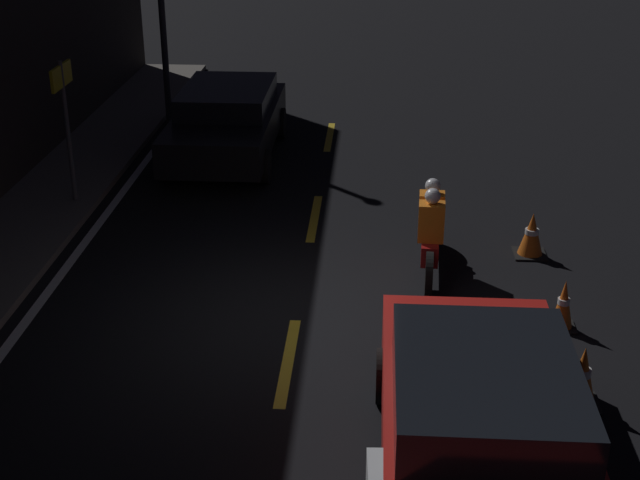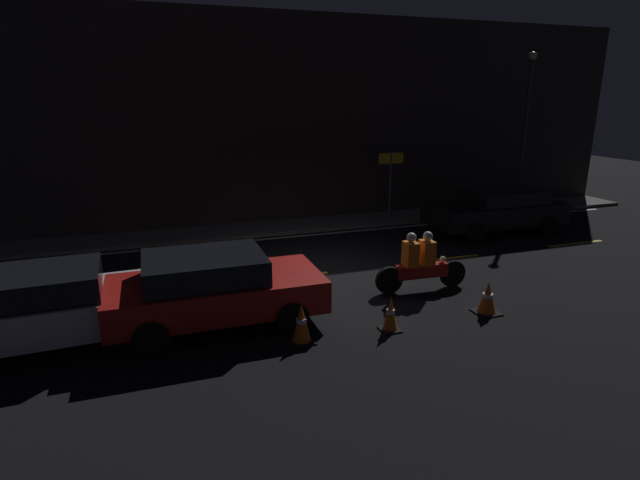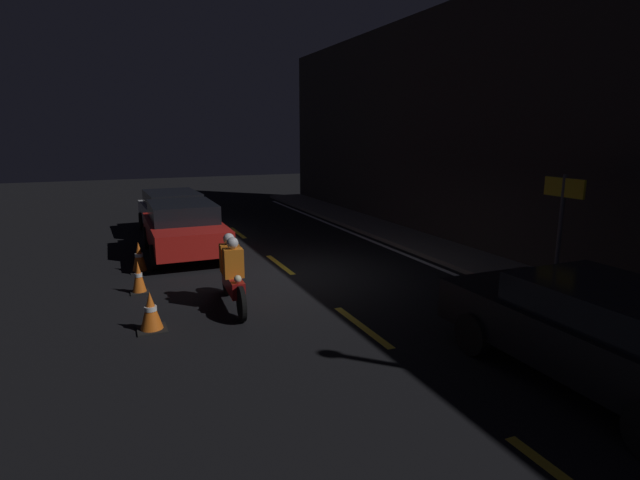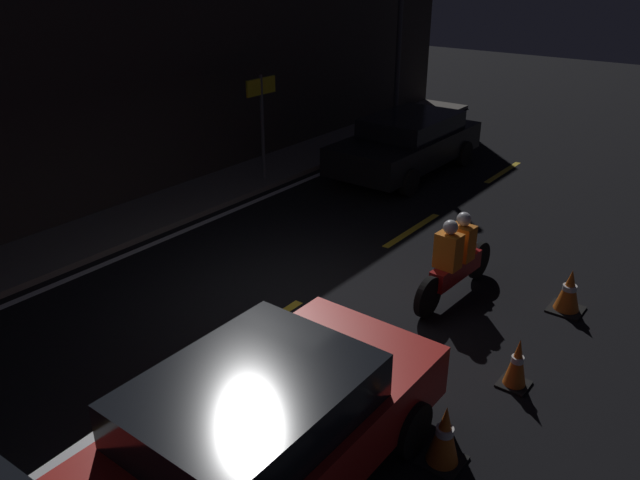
# 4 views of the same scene
# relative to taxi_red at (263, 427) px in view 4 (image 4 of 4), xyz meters

# --- Properties ---
(ground_plane) EXTENTS (56.00, 56.00, 0.00)m
(ground_plane) POSITION_rel_taxi_red_xyz_m (3.05, 2.05, -0.76)
(ground_plane) COLOR black
(raised_curb) EXTENTS (28.00, 1.69, 0.11)m
(raised_curb) POSITION_rel_taxi_red_xyz_m (3.05, 6.66, -0.70)
(raised_curb) COLOR #605B56
(raised_curb) RESTS_ON ground
(building_front) EXTENTS (28.00, 0.30, 6.95)m
(building_front) POSITION_rel_taxi_red_xyz_m (3.05, 7.66, 2.72)
(building_front) COLOR #2D2826
(building_front) RESTS_ON ground
(lane_dash_c) EXTENTS (2.00, 0.14, 0.01)m
(lane_dash_c) POSITION_rel_taxi_red_xyz_m (2.05, 2.05, -0.75)
(lane_dash_c) COLOR gold
(lane_dash_c) RESTS_ON ground
(lane_dash_d) EXTENTS (2.00, 0.14, 0.01)m
(lane_dash_d) POSITION_rel_taxi_red_xyz_m (6.55, 2.05, -0.75)
(lane_dash_d) COLOR gold
(lane_dash_d) RESTS_ON ground
(lane_dash_e) EXTENTS (2.00, 0.14, 0.01)m
(lane_dash_e) POSITION_rel_taxi_red_xyz_m (11.05, 2.05, -0.75)
(lane_dash_e) COLOR gold
(lane_dash_e) RESTS_ON ground
(lane_solid_kerb) EXTENTS (25.20, 0.14, 0.01)m
(lane_solid_kerb) POSITION_rel_taxi_red_xyz_m (3.05, 5.57, -0.75)
(lane_solid_kerb) COLOR silver
(lane_solid_kerb) RESTS_ON ground
(taxi_red) EXTENTS (4.04, 2.02, 1.41)m
(taxi_red) POSITION_rel_taxi_red_xyz_m (0.00, 0.00, 0.00)
(taxi_red) COLOR red
(taxi_red) RESTS_ON ground
(van_black) EXTENTS (4.45, 2.01, 1.39)m
(van_black) POSITION_rel_taxi_red_xyz_m (9.61, 3.99, 0.00)
(van_black) COLOR black
(van_black) RESTS_ON ground
(motorcycle) EXTENTS (2.23, 0.40, 1.39)m
(motorcycle) POSITION_rel_taxi_red_xyz_m (4.63, 0.25, -0.11)
(motorcycle) COLOR black
(motorcycle) RESTS_ON ground
(traffic_cone_near) EXTENTS (0.45, 0.45, 0.73)m
(traffic_cone_near) POSITION_rel_taxi_red_xyz_m (1.37, -1.27, -0.40)
(traffic_cone_near) COLOR black
(traffic_cone_near) RESTS_ON ground
(traffic_cone_mid) EXTENTS (0.37, 0.37, 0.68)m
(traffic_cone_mid) POSITION_rel_taxi_red_xyz_m (3.09, -1.38, -0.42)
(traffic_cone_mid) COLOR black
(traffic_cone_mid) RESTS_ON ground
(traffic_cone_far) EXTENTS (0.49, 0.49, 0.68)m
(traffic_cone_far) POSITION_rel_taxi_red_xyz_m (5.32, -1.31, -0.42)
(traffic_cone_far) COLOR black
(traffic_cone_far) RESTS_ON ground
(shop_sign) EXTENTS (0.90, 0.08, 2.40)m
(shop_sign) POSITION_rel_taxi_red_xyz_m (6.84, 6.19, 1.05)
(shop_sign) COLOR #4C4C51
(shop_sign) RESTS_ON raised_curb
(street_lamp) EXTENTS (0.28, 0.28, 5.76)m
(street_lamp) POSITION_rel_taxi_red_xyz_m (11.82, 5.67, 2.48)
(street_lamp) COLOR #333338
(street_lamp) RESTS_ON ground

